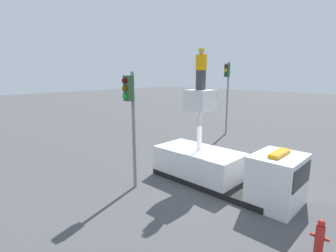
# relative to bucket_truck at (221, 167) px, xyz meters

# --- Properties ---
(ground_plane) EXTENTS (120.00, 120.00, 0.00)m
(ground_plane) POSITION_rel_bucket_truck_xyz_m (-0.37, 0.00, -0.86)
(ground_plane) COLOR #4C4C4F
(bucket_truck) EXTENTS (6.42, 2.10, 4.12)m
(bucket_truck) POSITION_rel_bucket_truck_xyz_m (0.00, 0.00, 0.00)
(bucket_truck) COLOR black
(bucket_truck) RESTS_ON ground
(worker) EXTENTS (0.40, 0.26, 1.75)m
(worker) POSITION_rel_bucket_truck_xyz_m (-1.18, 0.00, 4.15)
(worker) COLOR #38383D
(worker) RESTS_ON bucket_truck
(traffic_light_pole) EXTENTS (0.34, 0.57, 4.90)m
(traffic_light_pole) POSITION_rel_bucket_truck_xyz_m (-2.61, -2.77, 2.62)
(traffic_light_pole) COLOR gray
(traffic_light_pole) RESTS_ON ground
(traffic_light_across) EXTENTS (0.34, 0.57, 5.69)m
(traffic_light_across) POSITION_rel_bucket_truck_xyz_m (-5.14, 8.73, 3.16)
(traffic_light_across) COLOR gray
(traffic_light_across) RESTS_ON ground
(fire_hydrant) EXTENTS (0.47, 0.23, 1.04)m
(fire_hydrant) POSITION_rel_bucket_truck_xyz_m (4.37, -1.97, -0.34)
(fire_hydrant) COLOR #B2231E
(fire_hydrant) RESTS_ON ground
(traffic_cone_rear) EXTENTS (0.47, 0.47, 0.71)m
(traffic_cone_rear) POSITION_rel_bucket_truck_xyz_m (-3.77, -0.03, -0.52)
(traffic_cone_rear) COLOR black
(traffic_cone_rear) RESTS_ON ground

